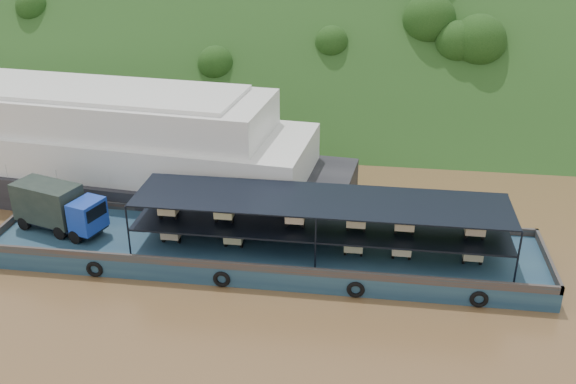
# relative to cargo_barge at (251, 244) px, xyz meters

# --- Properties ---
(ground) EXTENTS (160.00, 160.00, 0.00)m
(ground) POSITION_rel_cargo_barge_xyz_m (3.92, 0.66, -1.09)
(ground) COLOR brown
(ground) RESTS_ON ground
(hillside) EXTENTS (140.00, 39.60, 39.60)m
(hillside) POSITION_rel_cargo_barge_xyz_m (3.92, 36.66, -1.09)
(hillside) COLOR #1E3D16
(hillside) RESTS_ON ground
(cargo_barge) EXTENTS (35.00, 7.18, 4.54)m
(cargo_barge) POSITION_rel_cargo_barge_xyz_m (0.00, 0.00, 0.00)
(cargo_barge) COLOR #132B45
(cargo_barge) RESTS_ON ground
(passenger_ferry) EXTENTS (42.05, 14.29, 8.35)m
(passenger_ferry) POSITION_rel_cargo_barge_xyz_m (-14.64, 9.06, 2.53)
(passenger_ferry) COLOR black
(passenger_ferry) RESTS_ON ground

